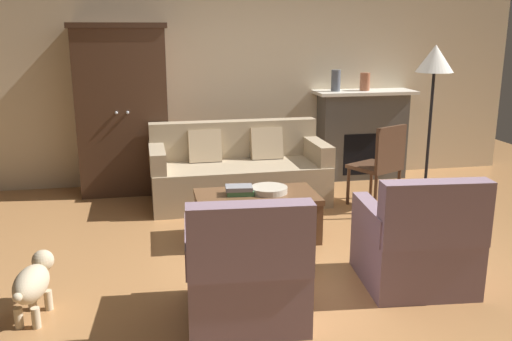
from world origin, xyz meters
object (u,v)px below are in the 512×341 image
object	(u,v)px
fruit_bowl	(269,190)
book_stack	(240,190)
fireplace	(362,134)
mantel_vase_terracotta	(365,82)
side_chair_wooden	(381,161)
mantel_vase_slate	(336,81)
armchair_near_right	(417,245)
armoire	(123,110)
coffee_table	(257,200)
couch	(238,173)
dog	(33,282)
armchair_near_left	(246,274)
floor_lamp	(434,69)

from	to	relation	value
fruit_bowl	book_stack	bearing A→B (deg)	-178.52
fireplace	fruit_bowl	world-z (taller)	fireplace
mantel_vase_terracotta	side_chair_wooden	size ratio (longest dim) A/B	0.24
mantel_vase_slate	armchair_near_right	world-z (taller)	mantel_vase_slate
fireplace	armchair_near_right	distance (m)	3.13
armoire	coffee_table	world-z (taller)	armoire
armoire	fruit_bowl	distance (m)	2.27
fruit_bowl	couch	bearing A→B (deg)	95.14
dog	couch	bearing A→B (deg)	52.36
armchair_near_left	book_stack	bearing A→B (deg)	82.23
floor_lamp	dog	size ratio (longest dim) A/B	3.03
fireplace	mantel_vase_slate	size ratio (longest dim) A/B	4.82
fruit_bowl	dog	bearing A→B (deg)	-148.24
mantel_vase_slate	side_chair_wooden	xyz separation A→B (m)	(0.11, -1.21, -0.74)
book_stack	mantel_vase_terracotta	size ratio (longest dim) A/B	1.23
coffee_table	couch	bearing A→B (deg)	89.08
coffee_table	armoire	bearing A→B (deg)	124.22
armoire	side_chair_wooden	xyz separation A→B (m)	(2.68, -1.15, -0.46)
book_stack	dog	xyz separation A→B (m)	(-1.58, -1.14, -0.22)
armchair_near_left	side_chair_wooden	size ratio (longest dim) A/B	0.98
coffee_table	fruit_bowl	size ratio (longest dim) A/B	3.26
mantel_vase_terracotta	armchair_near_right	bearing A→B (deg)	-104.05
fireplace	armchair_near_left	distance (m)	3.89
fireplace	armchair_near_right	xyz separation A→B (m)	(-0.75, -3.03, -0.25)
couch	armchair_near_left	size ratio (longest dim) A/B	2.19
armchair_near_right	floor_lamp	bearing A→B (deg)	60.41
fruit_bowl	coffee_table	bearing A→B (deg)	-166.19
fireplace	coffee_table	world-z (taller)	fireplace
armoire	floor_lamp	world-z (taller)	armoire
armoire	fruit_bowl	size ratio (longest dim) A/B	5.72
dog	fruit_bowl	bearing A→B (deg)	31.76
fruit_bowl	armchair_near_right	world-z (taller)	armchair_near_right
mantel_vase_slate	fireplace	bearing A→B (deg)	2.70
fireplace	coffee_table	bearing A→B (deg)	-132.93
book_stack	fireplace	bearing A→B (deg)	44.30
book_stack	side_chair_wooden	world-z (taller)	side_chair_wooden
armoire	book_stack	xyz separation A→B (m)	(1.06, -1.76, -0.51)
dog	book_stack	bearing A→B (deg)	35.82
side_chair_wooden	dog	xyz separation A→B (m)	(-3.20, -1.75, -0.27)
book_stack	side_chair_wooden	xyz separation A→B (m)	(1.62, 0.61, 0.05)
dog	mantel_vase_slate	bearing A→B (deg)	43.84
book_stack	armchair_near_left	size ratio (longest dim) A/B	0.31
side_chair_wooden	floor_lamp	distance (m)	1.10
mantel_vase_terracotta	dog	distance (m)	4.66
side_chair_wooden	floor_lamp	world-z (taller)	floor_lamp
fireplace	mantel_vase_terracotta	distance (m)	0.66
mantel_vase_slate	mantel_vase_terracotta	world-z (taller)	mantel_vase_slate
fruit_bowl	fireplace	bearing A→B (deg)	48.65
armoire	book_stack	bearing A→B (deg)	-58.97
mantel_vase_terracotta	floor_lamp	distance (m)	1.62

